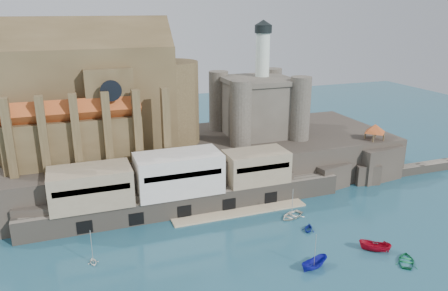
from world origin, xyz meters
name	(u,v)px	position (x,y,z in m)	size (l,w,h in m)	color
ground	(268,257)	(0.00, 0.00, 0.00)	(300.00, 300.00, 0.00)	#1A4658
promontory	(201,161)	(-0.19, 39.37, 4.92)	(100.00, 36.00, 10.00)	#29231F
quay	(179,185)	(-10.19, 23.07, 6.07)	(70.00, 12.00, 13.05)	#6C6356
church	(97,99)	(-24.13, 41.85, 22.13)	(47.00, 25.93, 30.51)	#4E3E24
castle_keep	(258,103)	(16.08, 41.08, 18.31)	(21.20, 21.20, 29.30)	#494339
rock_outcrop	(372,162)	(42.00, 25.84, 4.02)	(14.50, 10.50, 8.70)	#29231F
pavilion	(375,129)	(42.00, 26.00, 12.73)	(6.40, 6.40, 5.40)	#4E3E24
breakwater	(447,168)	(66.00, 24.00, 0.00)	(40.00, 3.00, 2.40)	#6C6356
boat_2	(314,268)	(5.92, -5.74, 0.00)	(2.09, 2.14, 5.55)	#14179B
boat_3	(406,262)	(22.03, -9.66, 0.00)	(3.88, 1.12, 5.43)	#167747
boat_4	(93,263)	(-29.28, 8.56, 0.00)	(2.27, 1.38, 2.63)	white
boat_5	(374,251)	(19.14, -4.79, 0.00)	(2.16, 2.21, 5.73)	#A0061B
boat_6	(292,217)	(11.45, 12.32, 0.00)	(4.21, 1.22, 5.89)	white
boat_7	(308,230)	(11.72, 5.98, 0.00)	(2.96, 1.81, 3.43)	navy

